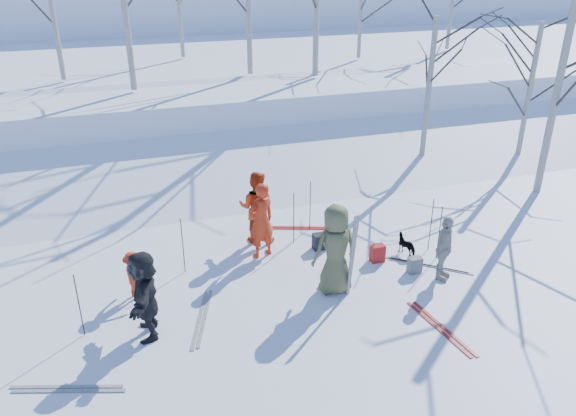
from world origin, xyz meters
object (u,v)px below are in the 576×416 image
object	(u,v)px
skier_red_north	(261,220)
skier_grey_west	(145,294)
skier_redor_behind	(256,207)
backpack_dark	(320,241)
skier_red_seated	(134,275)
skier_olive_center	(335,250)
backpack_red	(377,253)
skier_cream_east	(444,248)
dog	(407,245)
backpack_grey	(415,265)

from	to	relation	value
skier_red_north	skier_grey_west	xyz separation A→B (m)	(-2.85, -2.21, -0.04)
skier_redor_behind	skier_grey_west	distance (m)	4.17
backpack_dark	skier_red_seated	bearing A→B (deg)	-170.40
skier_olive_center	skier_redor_behind	distance (m)	2.85
backpack_red	skier_cream_east	bearing A→B (deg)	-47.35
skier_olive_center	dog	bearing A→B (deg)	-161.76
skier_grey_west	dog	bearing A→B (deg)	105.89
skier_red_seated	skier_redor_behind	bearing A→B (deg)	-77.30
skier_red_seated	backpack_red	size ratio (longest dim) A/B	2.52
skier_grey_west	backpack_grey	bearing A→B (deg)	98.56
dog	backpack_red	bearing A→B (deg)	-16.80
skier_redor_behind	skier_cream_east	bearing A→B (deg)	167.35
skier_red_north	skier_grey_west	distance (m)	3.60
skier_olive_center	backpack_dark	world-z (taller)	skier_olive_center
skier_red_north	skier_redor_behind	xyz separation A→B (m)	(0.08, 0.76, -0.01)
skier_red_north	skier_grey_west	bearing A→B (deg)	18.69
skier_redor_behind	skier_grey_west	bearing A→B (deg)	73.40
skier_red_seated	skier_cream_east	world-z (taller)	skier_cream_east
skier_grey_west	backpack_dark	size ratio (longest dim) A/B	4.44
skier_grey_west	skier_red_seated	bearing A→B (deg)	-169.25
backpack_red	backpack_grey	size ratio (longest dim) A/B	1.11
skier_red_north	dog	xyz separation A→B (m)	(3.33, -0.98, -0.69)
skier_red_seated	dog	size ratio (longest dim) A/B	1.87
skier_red_seated	skier_olive_center	bearing A→B (deg)	-119.61
skier_cream_east	backpack_red	distance (m)	1.60
skier_redor_behind	skier_red_seated	bearing A→B (deg)	56.00
skier_grey_west	backpack_grey	xyz separation A→B (m)	(5.92, 0.41, -0.70)
dog	skier_redor_behind	bearing A→B (deg)	-52.61
skier_olive_center	backpack_dark	xyz separation A→B (m)	(0.36, 1.79, -0.80)
skier_red_seated	dog	bearing A→B (deg)	-106.22
skier_red_north	dog	distance (m)	3.54
skier_red_north	dog	size ratio (longest dim) A/B	3.27
skier_olive_center	skier_redor_behind	bearing A→B (deg)	-73.87
skier_red_north	skier_red_seated	bearing A→B (deg)	-2.85
skier_grey_west	backpack_grey	distance (m)	5.98
backpack_grey	skier_olive_center	bearing A→B (deg)	-176.89
skier_redor_behind	backpack_grey	distance (m)	4.01
dog	backpack_grey	xyz separation A→B (m)	(-0.25, -0.82, -0.05)
skier_red_north	backpack_grey	xyz separation A→B (m)	(3.08, -1.80, -0.74)
backpack_red	skier_olive_center	bearing A→B (deg)	-150.16
backpack_grey	backpack_dark	size ratio (longest dim) A/B	0.95
skier_cream_east	backpack_dark	bearing A→B (deg)	94.26
skier_red_north	skier_red_seated	distance (m)	3.14
skier_red_north	skier_olive_center	bearing A→B (deg)	100.11
skier_red_seated	dog	xyz separation A→B (m)	(6.32, -0.11, -0.29)
skier_olive_center	backpack_grey	world-z (taller)	skier_olive_center
skier_redor_behind	backpack_red	xyz separation A→B (m)	(2.42, -1.85, -0.71)
skier_olive_center	skier_red_north	world-z (taller)	skier_olive_center
skier_cream_east	dog	size ratio (longest dim) A/B	2.65
skier_red_north	backpack_red	xyz separation A→B (m)	(2.50, -1.09, -0.72)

